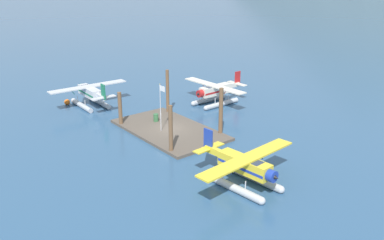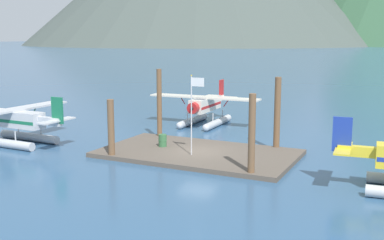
# 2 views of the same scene
# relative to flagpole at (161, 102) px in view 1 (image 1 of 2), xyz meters

# --- Properties ---
(ground_plane) EXTENTS (1200.00, 1200.00, 0.00)m
(ground_plane) POSITION_rel_flagpole_xyz_m (-0.18, 1.10, -3.65)
(ground_plane) COLOR #2D5175
(dock_platform) EXTENTS (13.23, 7.51, 0.30)m
(dock_platform) POSITION_rel_flagpole_xyz_m (-0.18, 1.10, -3.50)
(dock_platform) COLOR brown
(dock_platform) RESTS_ON ground
(piling_near_left) EXTENTS (0.44, 0.44, 4.01)m
(piling_near_left) POSITION_rel_flagpole_xyz_m (-4.93, -2.27, -1.65)
(piling_near_left) COLOR brown
(piling_near_left) RESTS_ON ground
(piling_near_right) EXTENTS (0.41, 0.41, 4.89)m
(piling_near_right) POSITION_rel_flagpole_xyz_m (4.78, -2.20, -1.21)
(piling_near_right) COLOR brown
(piling_near_right) RESTS_ON ground
(piling_far_left) EXTENTS (0.39, 0.39, 5.58)m
(piling_far_left) POSITION_rel_flagpole_xyz_m (-5.10, 4.46, -0.86)
(piling_far_left) COLOR brown
(piling_far_left) RESTS_ON ground
(piling_far_right) EXTENTS (0.44, 0.44, 5.28)m
(piling_far_right) POSITION_rel_flagpole_xyz_m (4.30, 4.72, -1.01)
(piling_far_right) COLOR brown
(piling_far_right) RESTS_ON ground
(flagpole) EXTENTS (0.95, 0.10, 5.32)m
(flagpole) POSITION_rel_flagpole_xyz_m (0.00, 0.00, 0.00)
(flagpole) COLOR silver
(flagpole) RESTS_ON dock_platform
(fuel_drum) EXTENTS (0.62, 0.62, 0.88)m
(fuel_drum) POSITION_rel_flagpole_xyz_m (-3.06, 1.29, -2.91)
(fuel_drum) COLOR #33663D
(fuel_drum) RESTS_ON dock_platform
(mooring_buoy) EXTENTS (0.76, 0.76, 0.76)m
(mooring_buoy) POSITION_rel_flagpole_xyz_m (-16.46, -3.94, -3.27)
(mooring_buoy) COLOR orange
(mooring_buoy) RESTS_ON ground
(seaplane_silver_port_aft) EXTENTS (7.98, 10.43, 3.84)m
(seaplane_silver_port_aft) POSITION_rel_flagpole_xyz_m (-14.04, -1.72, -2.08)
(seaplane_silver_port_aft) COLOR #B7BABF
(seaplane_silver_port_aft) RESTS_ON ground
(seaplane_cream_bow_left) EXTENTS (10.43, 7.98, 3.84)m
(seaplane_cream_bow_left) POSITION_rel_flagpole_xyz_m (-4.43, 11.71, -2.08)
(seaplane_cream_bow_left) COLOR #B7BABF
(seaplane_cream_bow_left) RESTS_ON ground
(seaplane_yellow_stbd_aft) EXTENTS (7.97, 10.48, 3.84)m
(seaplane_yellow_stbd_aft) POSITION_rel_flagpole_xyz_m (13.85, -1.35, -2.08)
(seaplane_yellow_stbd_aft) COLOR #B7BABF
(seaplane_yellow_stbd_aft) RESTS_ON ground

